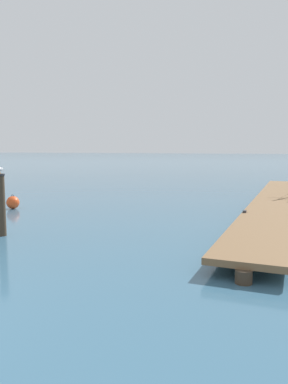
{
  "coord_description": "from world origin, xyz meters",
  "views": [
    {
      "loc": [
        6.82,
        -2.81,
        2.8
      ],
      "look_at": [
        2.54,
        8.6,
        1.4
      ],
      "focal_mm": 35.65,
      "sensor_mm": 36.0,
      "label": 1
    }
  ],
  "objects": [
    {
      "name": "mooring_piling",
      "position": [
        -1.68,
        6.84,
        1.04
      ],
      "size": [
        0.3,
        0.3,
        2.0
      ],
      "color": "#3D3023",
      "rests_on": "ground"
    },
    {
      "name": "mooring_buoy",
      "position": [
        -5.06,
        11.46,
        0.3
      ],
      "size": [
        0.59,
        0.59,
        0.67
      ],
      "color": "#E04C1E",
      "rests_on": "ground"
    },
    {
      "name": "perched_seagull",
      "position": [
        -1.68,
        6.85,
        2.15
      ],
      "size": [
        0.2,
        0.38,
        0.26
      ],
      "color": "gold",
      "rests_on": "mooring_piling"
    },
    {
      "name": "floating_dock",
      "position": [
        6.34,
        15.64,
        0.36
      ],
      "size": [
        2.34,
        21.45,
        0.53
      ],
      "color": "brown",
      "rests_on": "ground"
    }
  ]
}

